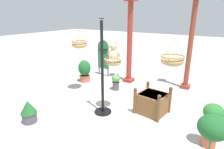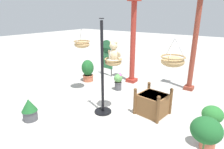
{
  "view_description": "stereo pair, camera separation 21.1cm",
  "coord_description": "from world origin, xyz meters",
  "px_view_note": "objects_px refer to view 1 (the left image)",
  "views": [
    {
      "loc": [
        2.38,
        -3.64,
        2.48
      ],
      "look_at": [
        -0.04,
        0.09,
        1.04
      ],
      "focal_mm": 30.68,
      "sensor_mm": 36.0,
      "label": 1
    },
    {
      "loc": [
        2.56,
        -3.52,
        2.48
      ],
      "look_at": [
        -0.04,
        0.09,
        1.04
      ],
      "focal_mm": 30.68,
      "sensor_mm": 36.0,
      "label": 2
    }
  ],
  "objects_px": {
    "display_sign_board": "(103,55)",
    "potted_plant_tall_leafy": "(85,71)",
    "display_pole_central": "(103,86)",
    "potted_plant_small_succulent": "(212,122)",
    "hanging_basket_left_high": "(79,44)",
    "greenhouse_pillar_right": "(190,46)",
    "teddy_bear": "(114,53)",
    "potted_plant_bushy_green": "(29,111)",
    "hanging_basket_with_teddy": "(113,61)",
    "wooden_planter_box": "(152,102)",
    "hanging_basket_right_low": "(172,60)",
    "potted_plant_fern_front": "(116,81)",
    "greenhouse_pillar_left": "(130,44)"
  },
  "relations": [
    {
      "from": "hanging_basket_left_high",
      "to": "potted_plant_bushy_green",
      "type": "relative_size",
      "value": 1.05
    },
    {
      "from": "potted_plant_tall_leafy",
      "to": "potted_plant_small_succulent",
      "type": "height_order",
      "value": "potted_plant_small_succulent"
    },
    {
      "from": "hanging_basket_left_high",
      "to": "wooden_planter_box",
      "type": "height_order",
      "value": "hanging_basket_left_high"
    },
    {
      "from": "display_pole_central",
      "to": "hanging_basket_right_low",
      "type": "distance_m",
      "value": 1.78
    },
    {
      "from": "display_pole_central",
      "to": "potted_plant_bushy_green",
      "type": "bearing_deg",
      "value": -132.0
    },
    {
      "from": "teddy_bear",
      "to": "greenhouse_pillar_left",
      "type": "distance_m",
      "value": 2.32
    },
    {
      "from": "wooden_planter_box",
      "to": "potted_plant_bushy_green",
      "type": "xyz_separation_m",
      "value": [
        -2.26,
        -2.01,
        -0.0
      ]
    },
    {
      "from": "potted_plant_tall_leafy",
      "to": "teddy_bear",
      "type": "bearing_deg",
      "value": -31.51
    },
    {
      "from": "potted_plant_small_succulent",
      "to": "display_sign_board",
      "type": "bearing_deg",
      "value": 149.74
    },
    {
      "from": "hanging_basket_with_teddy",
      "to": "display_pole_central",
      "type": "bearing_deg",
      "value": -120.96
    },
    {
      "from": "potted_plant_small_succulent",
      "to": "greenhouse_pillar_right",
      "type": "bearing_deg",
      "value": 110.84
    },
    {
      "from": "hanging_basket_right_low",
      "to": "potted_plant_fern_front",
      "type": "height_order",
      "value": "hanging_basket_right_low"
    },
    {
      "from": "greenhouse_pillar_right",
      "to": "hanging_basket_with_teddy",
      "type": "bearing_deg",
      "value": -114.82
    },
    {
      "from": "display_pole_central",
      "to": "teddy_bear",
      "type": "distance_m",
      "value": 0.88
    },
    {
      "from": "display_pole_central",
      "to": "potted_plant_bushy_green",
      "type": "distance_m",
      "value": 1.83
    },
    {
      "from": "hanging_basket_with_teddy",
      "to": "greenhouse_pillar_right",
      "type": "xyz_separation_m",
      "value": [
        1.24,
        2.68,
        0.13
      ]
    },
    {
      "from": "display_pole_central",
      "to": "greenhouse_pillar_right",
      "type": "height_order",
      "value": "greenhouse_pillar_right"
    },
    {
      "from": "hanging_basket_right_low",
      "to": "potted_plant_small_succulent",
      "type": "xyz_separation_m",
      "value": [
        1.02,
        -0.64,
        -0.93
      ]
    },
    {
      "from": "hanging_basket_left_high",
      "to": "hanging_basket_with_teddy",
      "type": "bearing_deg",
      "value": -18.65
    },
    {
      "from": "display_sign_board",
      "to": "greenhouse_pillar_right",
      "type": "bearing_deg",
      "value": 6.77
    },
    {
      "from": "potted_plant_bushy_green",
      "to": "display_sign_board",
      "type": "bearing_deg",
      "value": 98.94
    },
    {
      "from": "hanging_basket_right_low",
      "to": "potted_plant_small_succulent",
      "type": "height_order",
      "value": "hanging_basket_right_low"
    },
    {
      "from": "potted_plant_bushy_green",
      "to": "potted_plant_small_succulent",
      "type": "height_order",
      "value": "potted_plant_small_succulent"
    },
    {
      "from": "display_pole_central",
      "to": "hanging_basket_right_low",
      "type": "bearing_deg",
      "value": 25.22
    },
    {
      "from": "greenhouse_pillar_right",
      "to": "potted_plant_fern_front",
      "type": "bearing_deg",
      "value": -143.41
    },
    {
      "from": "display_pole_central",
      "to": "teddy_bear",
      "type": "height_order",
      "value": "display_pole_central"
    },
    {
      "from": "hanging_basket_with_teddy",
      "to": "potted_plant_fern_front",
      "type": "xyz_separation_m",
      "value": [
        -0.69,
        1.25,
        -1.03
      ]
    },
    {
      "from": "greenhouse_pillar_right",
      "to": "display_pole_central",
      "type": "bearing_deg",
      "value": -115.37
    },
    {
      "from": "potted_plant_bushy_green",
      "to": "hanging_basket_with_teddy",
      "type": "bearing_deg",
      "value": 49.55
    },
    {
      "from": "display_pole_central",
      "to": "potted_plant_bushy_green",
      "type": "xyz_separation_m",
      "value": [
        -1.19,
        -1.32,
        -0.45
      ]
    },
    {
      "from": "teddy_bear",
      "to": "greenhouse_pillar_right",
      "type": "xyz_separation_m",
      "value": [
        1.24,
        2.66,
        -0.08
      ]
    },
    {
      "from": "hanging_basket_right_low",
      "to": "hanging_basket_with_teddy",
      "type": "bearing_deg",
      "value": -161.47
    },
    {
      "from": "greenhouse_pillar_left",
      "to": "greenhouse_pillar_right",
      "type": "relative_size",
      "value": 0.97
    },
    {
      "from": "hanging_basket_left_high",
      "to": "potted_plant_tall_leafy",
      "type": "height_order",
      "value": "hanging_basket_left_high"
    },
    {
      "from": "display_sign_board",
      "to": "potted_plant_tall_leafy",
      "type": "bearing_deg",
      "value": -99.19
    },
    {
      "from": "display_pole_central",
      "to": "potted_plant_small_succulent",
      "type": "bearing_deg",
      "value": 1.23
    },
    {
      "from": "display_pole_central",
      "to": "potted_plant_tall_leafy",
      "type": "height_order",
      "value": "display_pole_central"
    },
    {
      "from": "display_pole_central",
      "to": "display_sign_board",
      "type": "xyz_separation_m",
      "value": [
        -1.8,
        2.56,
        0.14
      ]
    },
    {
      "from": "wooden_planter_box",
      "to": "teddy_bear",
      "type": "bearing_deg",
      "value": -155.85
    },
    {
      "from": "teddy_bear",
      "to": "greenhouse_pillar_right",
      "type": "bearing_deg",
      "value": 64.98
    },
    {
      "from": "hanging_basket_right_low",
      "to": "display_pole_central",
      "type": "bearing_deg",
      "value": -154.78
    },
    {
      "from": "hanging_basket_with_teddy",
      "to": "potted_plant_small_succulent",
      "type": "xyz_separation_m",
      "value": [
        2.34,
        -0.2,
        -0.81
      ]
    },
    {
      "from": "greenhouse_pillar_right",
      "to": "potted_plant_small_succulent",
      "type": "bearing_deg",
      "value": -69.16
    },
    {
      "from": "hanging_basket_left_high",
      "to": "hanging_basket_right_low",
      "type": "bearing_deg",
      "value": -1.74
    },
    {
      "from": "teddy_bear",
      "to": "potted_plant_bushy_green",
      "type": "height_order",
      "value": "teddy_bear"
    },
    {
      "from": "potted_plant_bushy_green",
      "to": "teddy_bear",
      "type": "bearing_deg",
      "value": 49.98
    },
    {
      "from": "wooden_planter_box",
      "to": "potted_plant_small_succulent",
      "type": "xyz_separation_m",
      "value": [
        1.42,
        -0.63,
        0.24
      ]
    },
    {
      "from": "display_pole_central",
      "to": "potted_plant_small_succulent",
      "type": "relative_size",
      "value": 2.66
    },
    {
      "from": "hanging_basket_right_low",
      "to": "wooden_planter_box",
      "type": "bearing_deg",
      "value": -179.15
    },
    {
      "from": "hanging_basket_right_low",
      "to": "wooden_planter_box",
      "type": "xyz_separation_m",
      "value": [
        -0.4,
        -0.01,
        -1.17
      ]
    }
  ]
}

